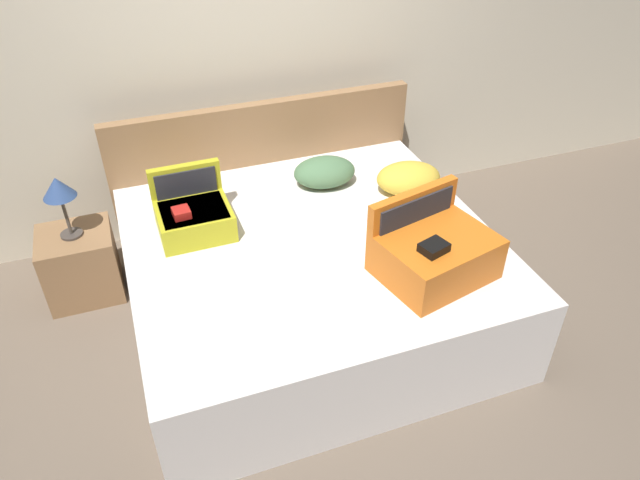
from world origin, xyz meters
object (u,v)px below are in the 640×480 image
at_px(pillow_near_headboard, 408,178).
at_px(nightstand, 81,264).
at_px(bed, 312,279).
at_px(hard_case_large, 435,251).
at_px(table_lamp, 58,191).
at_px(hard_case_medium, 193,215).
at_px(pillow_center_head, 324,172).

bearing_deg(pillow_near_headboard, nightstand, 168.85).
relative_size(bed, pillow_near_headboard, 5.02).
xyz_separation_m(hard_case_large, table_lamp, (-1.80, 1.18, 0.06)).
relative_size(hard_case_large, nightstand, 1.43).
distance_m(bed, table_lamp, 1.54).
xyz_separation_m(pillow_near_headboard, nightstand, (-2.04, 0.40, -0.44)).
bearing_deg(table_lamp, hard_case_medium, -27.64).
bearing_deg(hard_case_large, pillow_near_headboard, 59.06).
distance_m(pillow_near_headboard, pillow_center_head, 0.53).
bearing_deg(pillow_center_head, nightstand, 174.59).
bearing_deg(hard_case_medium, hard_case_large, -37.29).
bearing_deg(pillow_center_head, pillow_near_headboard, -28.46).
distance_m(hard_case_medium, pillow_near_headboard, 1.34).
distance_m(nightstand, table_lamp, 0.54).
bearing_deg(nightstand, hard_case_large, -33.23).
relative_size(pillow_near_headboard, nightstand, 0.90).
distance_m(hard_case_large, nightstand, 2.20).
height_order(bed, hard_case_medium, hard_case_medium).
bearing_deg(table_lamp, hard_case_large, -33.23).
bearing_deg(hard_case_medium, pillow_near_headboard, -2.42).
bearing_deg(hard_case_large, bed, 122.46).
distance_m(bed, pillow_near_headboard, 0.88).
bearing_deg(pillow_center_head, hard_case_medium, -166.11).
distance_m(hard_case_large, pillow_center_head, 1.05).
bearing_deg(nightstand, bed, -28.09).
height_order(hard_case_large, hard_case_medium, hard_case_large).
height_order(hard_case_large, pillow_near_headboard, hard_case_large).
relative_size(nightstand, table_lamp, 1.13).
bearing_deg(pillow_near_headboard, hard_case_large, -107.49).
height_order(hard_case_medium, pillow_center_head, hard_case_medium).
distance_m(pillow_center_head, nightstand, 1.64).
bearing_deg(nightstand, pillow_near_headboard, -11.15).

